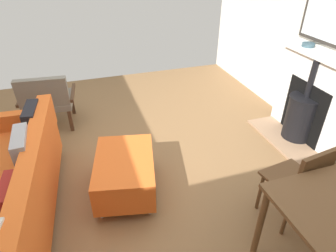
% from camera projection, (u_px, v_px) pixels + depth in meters
% --- Properties ---
extents(ground_plane, '(5.15, 5.46, 0.01)m').
position_uv_depth(ground_plane, '(118.00, 172.00, 3.19)').
color(ground_plane, olive).
extents(fireplace, '(0.61, 1.21, 1.10)m').
position_uv_depth(fireplace, '(310.00, 104.00, 3.51)').
color(fireplace, '#9E7A5B').
rests_on(fireplace, ground).
extents(mantel_bowl_near, '(0.15, 0.15, 0.04)m').
position_uv_depth(mantel_bowl_near, '(308.00, 45.00, 3.41)').
color(mantel_bowl_near, '#334C56').
rests_on(mantel_bowl_near, fireplace).
extents(ottoman, '(0.71, 0.90, 0.41)m').
position_uv_depth(ottoman, '(125.00, 172.00, 2.81)').
color(ottoman, '#B2B2B7').
rests_on(ottoman, ground).
extents(armchair_accent, '(0.72, 0.64, 0.78)m').
position_uv_depth(armchair_accent, '(47.00, 99.00, 3.73)').
color(armchair_accent, '#4C3321').
rests_on(armchair_accent, ground).
extents(dining_chair_near_fireplace, '(0.45, 0.45, 0.82)m').
position_uv_depth(dining_chair_near_fireplace, '(301.00, 180.00, 2.37)').
color(dining_chair_near_fireplace, brown).
rests_on(dining_chair_near_fireplace, ground).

